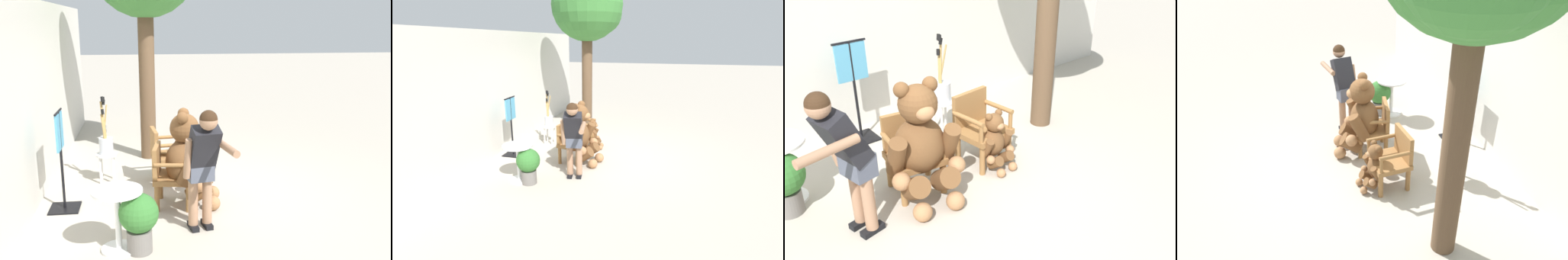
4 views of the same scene
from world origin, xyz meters
TOP-DOWN VIEW (x-y plane):
  - ground_plane at (0.00, 0.00)m, footprint 60.00×60.00m
  - back_wall at (0.00, 2.40)m, footprint 10.00×0.16m
  - wooden_chair_left at (-0.47, 0.52)m, footprint 0.63×0.60m
  - wooden_chair_right at (0.48, 0.53)m, footprint 0.61×0.58m
  - teddy_bear_large at (-0.49, 0.27)m, footprint 0.83×0.82m
  - teddy_bear_small at (0.49, 0.24)m, footprint 0.45×0.44m
  - person_visitor at (-1.33, 0.18)m, footprint 0.75×0.57m
  - white_stool at (0.58, 1.44)m, footprint 0.34×0.34m
  - brush_bucket at (0.58, 1.45)m, footprint 0.22×0.22m
  - round_side_table at (-1.66, 1.17)m, footprint 0.56×0.56m
  - patio_tree at (1.89, 0.71)m, footprint 1.99×1.89m
  - potted_plant at (-1.71, 0.94)m, footprint 0.44×0.44m
  - clothing_display_stand at (-0.43, 1.95)m, footprint 0.44×0.40m

SIDE VIEW (x-z plane):
  - ground_plane at x=0.00m, z-range 0.00..0.00m
  - white_stool at x=0.58m, z-range 0.13..0.59m
  - teddy_bear_small at x=0.49m, z-range -0.01..0.73m
  - potted_plant at x=-1.71m, z-range 0.06..0.74m
  - round_side_table at x=-1.66m, z-range 0.09..0.81m
  - wooden_chair_left at x=-0.47m, z-range 0.03..0.89m
  - wooden_chair_right at x=0.48m, z-range 0.03..0.89m
  - brush_bucket at x=0.58m, z-range 0.19..1.11m
  - teddy_bear_large at x=-0.49m, z-range -0.01..1.33m
  - clothing_display_stand at x=-0.43m, z-range 0.04..1.40m
  - person_visitor at x=-1.33m, z-range 0.14..1.68m
  - back_wall at x=0.00m, z-range 0.00..2.80m
  - patio_tree at x=1.89m, z-range 1.18..5.62m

